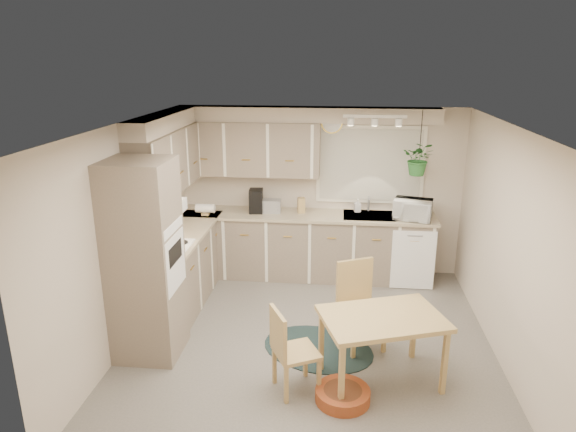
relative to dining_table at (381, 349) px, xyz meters
The scene contains 35 objects.
floor 1.05m from the dining_table, 137.83° to the left, with size 4.20×4.20×0.00m, color slate.
ceiling 2.27m from the dining_table, 137.83° to the left, with size 4.20×4.20×0.00m, color white.
wall_back 2.98m from the dining_table, 104.84° to the left, with size 4.00×0.04×2.40m, color beige.
wall_front 1.82m from the dining_table, 117.00° to the right, with size 4.00×0.04×2.40m, color beige.
wall_left 2.94m from the dining_table, 166.36° to the left, with size 0.04×4.20×2.40m, color beige.
wall_right 1.66m from the dining_table, 27.60° to the left, with size 0.04×4.20×2.40m, color beige.
base_cab_left 2.88m from the dining_table, 147.69° to the left, with size 0.60×1.85×0.90m, color gray.
base_cab_back 2.64m from the dining_table, 110.73° to the left, with size 3.60×0.60×0.90m, color gray.
counter_left 2.92m from the dining_table, 147.58° to the left, with size 0.64×1.89×0.04m, color #BCB089.
counter_back 2.68m from the dining_table, 110.80° to the left, with size 3.64×0.64×0.04m, color #BCB089.
oven_stack 2.52m from the dining_table, behind, with size 0.65×0.65×2.10m, color gray.
wall_oven_face 2.22m from the dining_table, behind, with size 0.02×0.56×0.58m, color white.
upper_cab_left 3.39m from the dining_table, 146.96° to the left, with size 0.35×2.00×0.75m, color gray.
upper_cab_back 3.44m from the dining_table, 123.79° to the left, with size 2.00×0.35×0.75m, color gray.
soffit_left 3.64m from the dining_table, 147.22° to the left, with size 0.30×2.00×0.20m, color beige.
soffit_back 3.39m from the dining_table, 109.63° to the left, with size 3.60×0.30×0.20m, color beige.
cooktop 2.66m from the dining_table, 158.24° to the left, with size 0.52×0.58×0.02m, color white.
range_hood 2.82m from the dining_table, 158.40° to the left, with size 0.40×0.60×0.14m, color white.
window_blinds 3.00m from the dining_table, 90.67° to the left, with size 1.40×0.02×1.00m, color silver.
window_frame 3.01m from the dining_table, 90.67° to the left, with size 1.50×0.02×1.10m, color white.
sink 2.52m from the dining_table, 90.75° to the left, with size 0.70×0.48×0.10m, color #A3A5AA.
dishwasher_front 2.23m from the dining_table, 75.22° to the left, with size 0.58×0.01×0.83m, color white.
track_light_bar 2.97m from the dining_table, 90.83° to the left, with size 0.80×0.04×0.04m, color white.
wall_clock 3.34m from the dining_table, 102.02° to the left, with size 0.30×0.30×0.03m, color gold.
dining_table is the anchor object (origin of this frame).
chair_left 0.83m from the dining_table, 165.28° to the right, with size 0.40×0.40×0.85m, color tan.
chair_back 0.65m from the dining_table, 104.90° to the left, with size 0.45×0.45×0.95m, color tan.
braided_rug 0.88m from the dining_table, 140.49° to the left, with size 1.23×0.92×0.01m, color black.
pet_bed 0.58m from the dining_table, 135.90° to the right, with size 0.51×0.51×0.12m, color #9D351F.
microwave 2.54m from the dining_table, 77.05° to the left, with size 0.50×0.28×0.34m, color white.
soap_bottle 2.69m from the dining_table, 94.14° to the left, with size 0.09×0.19×0.09m, color white.
hanging_plant 2.79m from the dining_table, 76.30° to the left, with size 0.40×0.44×0.35m, color #2B6B2D.
coffee_maker 3.04m from the dining_table, 123.22° to the left, with size 0.19×0.23×0.33m, color black.
toaster 2.94m from the dining_table, 119.71° to the left, with size 0.30×0.17×0.18m, color #A3A5AA.
knife_block 2.78m from the dining_table, 111.27° to the left, with size 0.10×0.10×0.22m, color tan.
Camera 1 is at (0.30, -5.07, 3.06)m, focal length 32.00 mm.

